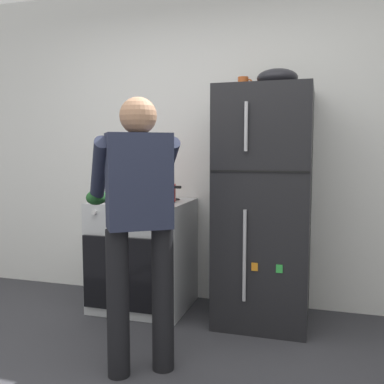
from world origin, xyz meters
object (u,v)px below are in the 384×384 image
(person_cook, at_px, (138,210))
(mixing_bowl, at_px, (277,78))
(stove_range, at_px, (143,254))
(coffee_mug, at_px, (243,83))
(pepper_mill, at_px, (120,186))
(red_pot, at_px, (159,193))
(refrigerator, at_px, (264,206))

(person_cook, bearing_deg, mixing_bowl, 54.76)
(mixing_bowl, bearing_deg, stove_range, -179.45)
(person_cook, relative_size, mixing_bowl, 5.40)
(stove_range, xyz_separation_m, coffee_mug, (0.81, 0.06, 1.37))
(person_cook, relative_size, pepper_mill, 8.36)
(person_cook, xyz_separation_m, mixing_bowl, (0.69, 0.97, 0.87))
(person_cook, distance_m, red_pot, 0.95)
(refrigerator, relative_size, person_cook, 1.10)
(red_pot, xyz_separation_m, pepper_mill, (-0.46, 0.25, 0.03))
(person_cook, bearing_deg, pepper_mill, 120.26)
(red_pot, relative_size, coffee_mug, 3.29)
(stove_range, bearing_deg, red_pot, -13.92)
(coffee_mug, xyz_separation_m, mixing_bowl, (0.26, -0.05, 0.02))
(stove_range, height_order, coffee_mug, coffee_mug)
(refrigerator, xyz_separation_m, mixing_bowl, (0.08, 0.00, 0.95))
(refrigerator, distance_m, coffee_mug, 0.95)
(coffee_mug, bearing_deg, red_pot, -171.30)
(refrigerator, bearing_deg, coffee_mug, 164.17)
(refrigerator, height_order, mixing_bowl, mixing_bowl)
(pepper_mill, bearing_deg, refrigerator, -8.82)
(person_cook, xyz_separation_m, red_pot, (-0.22, 0.92, 0.01))
(coffee_mug, height_order, mixing_bowl, mixing_bowl)
(coffee_mug, distance_m, pepper_mill, 1.39)
(red_pot, bearing_deg, coffee_mug, 8.70)
(coffee_mug, distance_m, mixing_bowl, 0.26)
(stove_range, distance_m, pepper_mill, 0.66)
(refrigerator, distance_m, stove_range, 1.08)
(coffee_mug, xyz_separation_m, pepper_mill, (-1.11, 0.15, -0.82))
(refrigerator, distance_m, red_pot, 0.84)
(pepper_mill, bearing_deg, stove_range, -35.04)
(stove_range, bearing_deg, mixing_bowl, 0.55)
(red_pot, relative_size, pepper_mill, 1.93)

